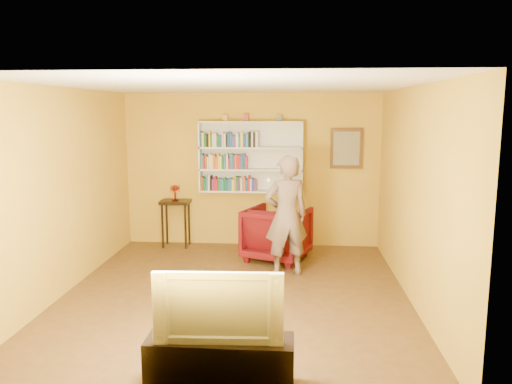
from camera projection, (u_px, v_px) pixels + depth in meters
room_shell at (235, 219)px, 6.43m from camera, size 5.30×5.80×2.88m
bookshelf at (251, 157)px, 8.71m from camera, size 1.80×0.29×1.23m
books_row_lower at (229, 184)px, 8.71m from camera, size 0.96×0.19×0.27m
books_row_middle at (224, 162)px, 8.65m from camera, size 0.80×0.19×0.27m
books_row_upper at (229, 140)px, 8.59m from camera, size 0.99×0.19×0.27m
ornament_left at (225, 118)px, 8.58m from camera, size 0.08×0.08×0.11m
ornament_centre at (246, 118)px, 8.55m from camera, size 0.09×0.09×0.12m
ornament_right at (279, 118)px, 8.50m from camera, size 0.07×0.07×0.10m
framed_painting at (346, 148)px, 8.61m from camera, size 0.55×0.05×0.70m
console_table at (176, 208)px, 8.80m from camera, size 0.51×0.39×0.83m
ruby_lustre at (175, 190)px, 8.75m from camera, size 0.17×0.16×0.27m
armchair at (277, 234)px, 8.05m from camera, size 1.20×1.22×0.86m
person at (286, 216)px, 7.24m from camera, size 0.74×0.59×1.77m
game_remote at (269, 180)px, 6.81m from camera, size 0.04×0.15×0.04m
tv_cabinet at (220, 363)px, 4.34m from camera, size 1.28×0.38×0.46m
television at (219, 304)px, 4.25m from camera, size 1.10×0.19×0.63m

